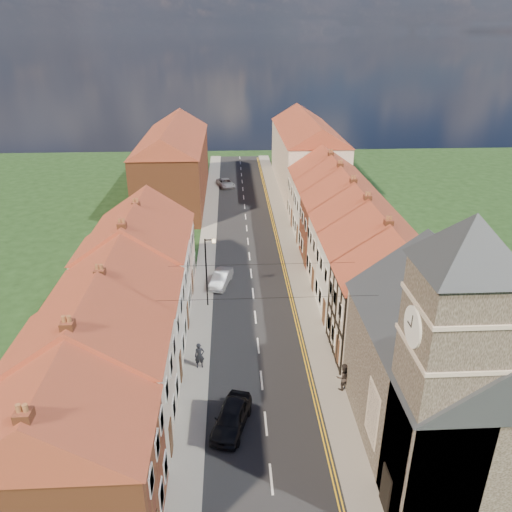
{
  "coord_description": "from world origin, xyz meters",
  "views": [
    {
      "loc": [
        -1.76,
        -16.63,
        21.07
      ],
      "look_at": [
        0.27,
        22.29,
        3.5
      ],
      "focal_mm": 35.0,
      "sensor_mm": 36.0,
      "label": 1
    }
  ],
  "objects_px": {
    "car_mid": "(221,279)",
    "lamppost": "(207,268)",
    "pedestrian_left": "(200,356)",
    "car_distant": "(226,183)",
    "pedestrian_right": "(343,377)",
    "church": "(457,364)",
    "car_near": "(231,417)"
  },
  "relations": [
    {
      "from": "car_near",
      "to": "pedestrian_left",
      "type": "bearing_deg",
      "value": 126.83
    },
    {
      "from": "pedestrian_left",
      "to": "pedestrian_right",
      "type": "relative_size",
      "value": 0.98
    },
    {
      "from": "pedestrian_right",
      "to": "car_mid",
      "type": "bearing_deg",
      "value": -74.91
    },
    {
      "from": "car_near",
      "to": "car_distant",
      "type": "xyz_separation_m",
      "value": [
        -0.49,
        49.42,
        -0.12
      ]
    },
    {
      "from": "car_near",
      "to": "pedestrian_right",
      "type": "relative_size",
      "value": 2.25
    },
    {
      "from": "pedestrian_left",
      "to": "car_distant",
      "type": "bearing_deg",
      "value": 76.32
    },
    {
      "from": "church",
      "to": "pedestrian_left",
      "type": "height_order",
      "value": "church"
    },
    {
      "from": "lamppost",
      "to": "car_near",
      "type": "height_order",
      "value": "lamppost"
    },
    {
      "from": "car_mid",
      "to": "pedestrian_right",
      "type": "distance_m",
      "value": 17.04
    },
    {
      "from": "lamppost",
      "to": "car_mid",
      "type": "height_order",
      "value": "lamppost"
    },
    {
      "from": "church",
      "to": "car_mid",
      "type": "bearing_deg",
      "value": 120.71
    },
    {
      "from": "church",
      "to": "pedestrian_left",
      "type": "relative_size",
      "value": 8.23
    },
    {
      "from": "pedestrian_left",
      "to": "lamppost",
      "type": "bearing_deg",
      "value": 76.35
    },
    {
      "from": "car_near",
      "to": "pedestrian_right",
      "type": "distance_m",
      "value": 7.69
    },
    {
      "from": "lamppost",
      "to": "car_near",
      "type": "bearing_deg",
      "value": -82.75
    },
    {
      "from": "car_mid",
      "to": "pedestrian_left",
      "type": "height_order",
      "value": "pedestrian_left"
    },
    {
      "from": "car_mid",
      "to": "pedestrian_left",
      "type": "distance_m",
      "value": 12.38
    },
    {
      "from": "car_distant",
      "to": "pedestrian_right",
      "type": "height_order",
      "value": "pedestrian_right"
    },
    {
      "from": "lamppost",
      "to": "car_distant",
      "type": "distance_m",
      "value": 35.4
    },
    {
      "from": "car_mid",
      "to": "lamppost",
      "type": "bearing_deg",
      "value": -89.79
    },
    {
      "from": "car_distant",
      "to": "pedestrian_left",
      "type": "bearing_deg",
      "value": -108.35
    },
    {
      "from": "lamppost",
      "to": "pedestrian_left",
      "type": "xyz_separation_m",
      "value": [
        -0.31,
        -8.48,
        -2.49
      ]
    },
    {
      "from": "car_near",
      "to": "pedestrian_left",
      "type": "xyz_separation_m",
      "value": [
        -2.11,
        5.68,
        0.32
      ]
    },
    {
      "from": "lamppost",
      "to": "car_near",
      "type": "relative_size",
      "value": 1.42
    },
    {
      "from": "car_near",
      "to": "car_mid",
      "type": "relative_size",
      "value": 1.08
    },
    {
      "from": "lamppost",
      "to": "car_mid",
      "type": "xyz_separation_m",
      "value": [
        1.0,
        3.82,
        -2.89
      ]
    },
    {
      "from": "lamppost",
      "to": "car_near",
      "type": "distance_m",
      "value": 14.55
    },
    {
      "from": "lamppost",
      "to": "car_distant",
      "type": "xyz_separation_m",
      "value": [
        1.32,
        35.26,
        -2.94
      ]
    },
    {
      "from": "car_mid",
      "to": "car_distant",
      "type": "height_order",
      "value": "car_mid"
    },
    {
      "from": "lamppost",
      "to": "pedestrian_left",
      "type": "relative_size",
      "value": 3.25
    },
    {
      "from": "church",
      "to": "car_near",
      "type": "distance_m",
      "value": 12.74
    },
    {
      "from": "church",
      "to": "pedestrian_left",
      "type": "bearing_deg",
      "value": 148.71
    }
  ]
}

